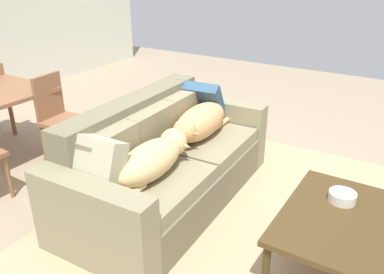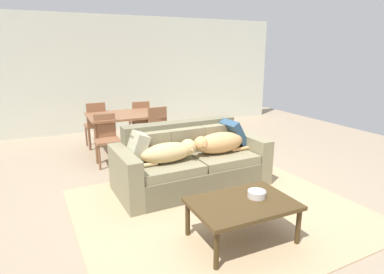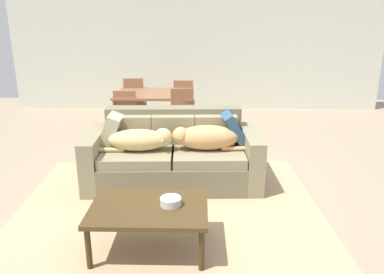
% 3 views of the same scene
% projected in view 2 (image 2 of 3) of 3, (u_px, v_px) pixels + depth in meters
% --- Properties ---
extents(ground_plane, '(10.00, 10.00, 0.00)m').
position_uv_depth(ground_plane, '(205.00, 183.00, 4.74)').
color(ground_plane, '#9E896F').
extents(back_partition, '(8.00, 0.12, 2.70)m').
position_uv_depth(back_partition, '(130.00, 74.00, 7.89)').
color(back_partition, beige).
rests_on(back_partition, ground).
extents(area_rug, '(3.40, 3.04, 0.01)m').
position_uv_depth(area_rug, '(218.00, 209.00, 3.95)').
color(area_rug, tan).
rests_on(area_rug, ground).
extents(couch, '(2.15, 1.06, 0.89)m').
position_uv_depth(couch, '(190.00, 163.00, 4.59)').
color(couch, '#6E684E').
rests_on(couch, ground).
extents(dog_on_left_cushion, '(0.89, 0.34, 0.28)m').
position_uv_depth(dog_on_left_cushion, '(170.00, 152.00, 4.22)').
color(dog_on_left_cushion, '#D8B475').
rests_on(dog_on_left_cushion, couch).
extents(dog_on_right_cushion, '(0.93, 0.35, 0.30)m').
position_uv_depth(dog_on_right_cushion, '(218.00, 143.00, 4.57)').
color(dog_on_right_cushion, tan).
rests_on(dog_on_right_cushion, couch).
extents(throw_pillow_by_left_arm, '(0.31, 0.42, 0.45)m').
position_uv_depth(throw_pillow_by_left_arm, '(136.00, 148.00, 4.22)').
color(throw_pillow_by_left_arm, '#B1AC8A').
rests_on(throw_pillow_by_left_arm, couch).
extents(throw_pillow_by_right_arm, '(0.38, 0.48, 0.45)m').
position_uv_depth(throw_pillow_by_right_arm, '(233.00, 133.00, 4.90)').
color(throw_pillow_by_right_arm, '#2F4E6A').
rests_on(throw_pillow_by_right_arm, couch).
extents(coffee_table, '(1.03, 0.71, 0.43)m').
position_uv_depth(coffee_table, '(242.00, 206.00, 3.22)').
color(coffee_table, '#483519').
rests_on(coffee_table, ground).
extents(bowl_on_coffee_table, '(0.19, 0.19, 0.07)m').
position_uv_depth(bowl_on_coffee_table, '(257.00, 194.00, 3.31)').
color(bowl_on_coffee_table, silver).
rests_on(bowl_on_coffee_table, coffee_table).
extents(dining_table, '(1.31, 0.97, 0.75)m').
position_uv_depth(dining_table, '(124.00, 117.00, 6.02)').
color(dining_table, brown).
rests_on(dining_table, ground).
extents(dining_chair_near_left, '(0.41, 0.41, 0.86)m').
position_uv_depth(dining_chair_near_left, '(107.00, 137.00, 5.43)').
color(dining_chair_near_left, brown).
rests_on(dining_chair_near_left, ground).
extents(dining_chair_near_right, '(0.44, 0.44, 0.91)m').
position_uv_depth(dining_chair_near_right, '(160.00, 130.00, 5.77)').
color(dining_chair_near_right, brown).
rests_on(dining_chair_near_right, ground).
extents(dining_chair_far_left, '(0.41, 0.41, 0.92)m').
position_uv_depth(dining_chair_far_left, '(96.00, 123.00, 6.36)').
color(dining_chair_far_left, brown).
rests_on(dining_chair_far_left, ground).
extents(dining_chair_far_right, '(0.41, 0.41, 0.88)m').
position_uv_depth(dining_chair_far_right, '(140.00, 119.00, 6.79)').
color(dining_chair_far_right, brown).
rests_on(dining_chair_far_right, ground).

